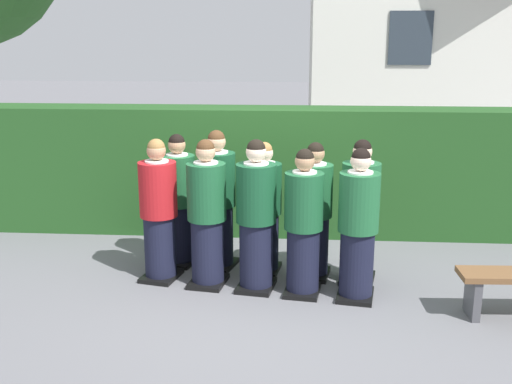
{
  "coord_description": "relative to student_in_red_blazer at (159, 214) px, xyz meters",
  "views": [
    {
      "loc": [
        0.47,
        -6.45,
        2.79
      ],
      "look_at": [
        0.0,
        0.25,
        1.05
      ],
      "focal_mm": 43.36,
      "sensor_mm": 36.0,
      "label": 1
    }
  ],
  "objects": [
    {
      "name": "student_front_row_4",
      "position": [
        2.22,
        -0.39,
        -0.0
      ],
      "size": [
        0.45,
        0.55,
        1.65
      ],
      "color": "black",
      "rests_on": "ground"
    },
    {
      "name": "student_front_row_2",
      "position": [
        1.13,
        -0.21,
        0.02
      ],
      "size": [
        0.46,
        0.56,
        1.69
      ],
      "color": "black",
      "rests_on": "ground"
    },
    {
      "name": "student_front_row_1",
      "position": [
        0.57,
        -0.13,
        0.01
      ],
      "size": [
        0.46,
        0.56,
        1.67
      ],
      "color": "black",
      "rests_on": "ground"
    },
    {
      "name": "student_front_row_3",
      "position": [
        1.65,
        -0.31,
        -0.02
      ],
      "size": [
        0.43,
        0.54,
        1.62
      ],
      "color": "black",
      "rests_on": "ground"
    },
    {
      "name": "ground_plane",
      "position": [
        1.11,
        -0.21,
        -0.79
      ],
      "size": [
        60.0,
        60.0,
        0.0
      ],
      "primitive_type": "plane",
      "color": "slate"
    },
    {
      "name": "hedge",
      "position": [
        1.11,
        1.87,
        0.1
      ],
      "size": [
        9.21,
        0.7,
        1.78
      ],
      "color": "#214C1E",
      "rests_on": "ground"
    },
    {
      "name": "student_rear_row_0",
      "position": [
        0.13,
        0.51,
        -0.01
      ],
      "size": [
        0.47,
        0.53,
        1.62
      ],
      "color": "black",
      "rests_on": "ground"
    },
    {
      "name": "school_building_main",
      "position": [
        5.54,
        8.79,
        2.58
      ],
      "size": [
        7.85,
        4.18,
        6.54
      ],
      "color": "silver",
      "rests_on": "ground"
    },
    {
      "name": "student_rear_row_4",
      "position": [
        2.28,
        0.09,
        0.0
      ],
      "size": [
        0.47,
        0.56,
        1.65
      ],
      "color": "black",
      "rests_on": "ground"
    },
    {
      "name": "student_in_red_blazer",
      "position": [
        0.0,
        0.0,
        0.0
      ],
      "size": [
        0.48,
        0.56,
        1.65
      ],
      "color": "black",
      "rests_on": "ground"
    },
    {
      "name": "student_rear_row_1",
      "position": [
        0.62,
        0.42,
        0.02
      ],
      "size": [
        0.5,
        0.58,
        1.69
      ],
      "color": "black",
      "rests_on": "ground"
    },
    {
      "name": "student_rear_row_3",
      "position": [
        1.77,
        0.19,
        -0.03
      ],
      "size": [
        0.44,
        0.54,
        1.6
      ],
      "color": "black",
      "rests_on": "ground"
    },
    {
      "name": "student_rear_row_2",
      "position": [
        1.19,
        0.31,
        -0.04
      ],
      "size": [
        0.42,
        0.5,
        1.57
      ],
      "color": "black",
      "rests_on": "ground"
    }
  ]
}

